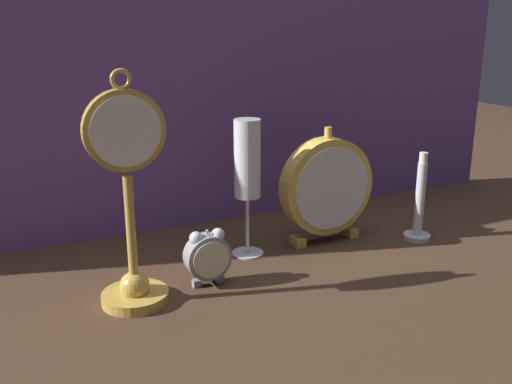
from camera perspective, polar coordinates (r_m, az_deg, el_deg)
The scene contains 7 objects.
ground_plane at distance 0.94m, azimuth 2.16°, elevation -8.94°, with size 4.00×4.00×0.00m, color #422D1E.
fabric_backdrop_drape at distance 1.15m, azimuth -5.47°, elevation 11.53°, with size 1.50×0.01×0.61m, color #6B478E.
pocket_watch_on_stand at distance 0.84m, azimuth -12.51°, elevation -1.96°, with size 0.12×0.10×0.35m.
alarm_clock_twin_bell at distance 0.91m, azimuth -4.85°, elevation -6.28°, with size 0.07×0.03×0.09m.
mantel_clock_silver at distance 1.08m, azimuth 7.08°, elevation 0.52°, with size 0.18×0.04×0.22m.
champagne_flute at distance 1.00m, azimuth -0.88°, elevation 2.45°, with size 0.06×0.06×0.25m.
brass_candlestick at distance 1.14m, azimuth 15.99°, elevation -1.71°, with size 0.05×0.05×0.17m.
Camera 1 is at (-0.40, -0.75, 0.40)m, focal length 40.00 mm.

